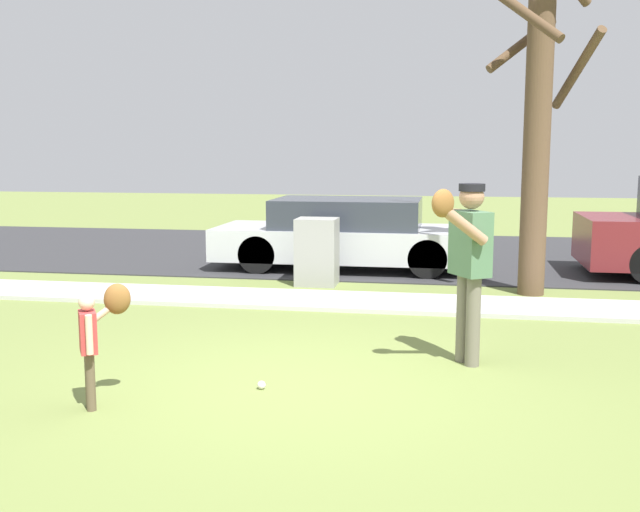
{
  "coord_description": "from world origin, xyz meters",
  "views": [
    {
      "loc": [
        1.27,
        -6.33,
        2.11
      ],
      "look_at": [
        -0.05,
        1.22,
        1.0
      ],
      "focal_mm": 41.68,
      "sensor_mm": 36.0,
      "label": 1
    }
  ],
  "objects_px": {
    "street_tree_near": "(538,111)",
    "person_child": "(98,329)",
    "parked_sedan_silver": "(347,234)",
    "utility_cabinet": "(317,252)",
    "person_adult": "(467,253)",
    "baseball": "(262,385)"
  },
  "relations": [
    {
      "from": "parked_sedan_silver",
      "to": "person_adult",
      "type": "bearing_deg",
      "value": -70.86
    },
    {
      "from": "person_adult",
      "to": "person_child",
      "type": "bearing_deg",
      "value": -0.94
    },
    {
      "from": "utility_cabinet",
      "to": "baseball",
      "type": "bearing_deg",
      "value": -85.28
    },
    {
      "from": "person_adult",
      "to": "utility_cabinet",
      "type": "distance_m",
      "value": 4.63
    },
    {
      "from": "utility_cabinet",
      "to": "street_tree_near",
      "type": "distance_m",
      "value": 3.86
    },
    {
      "from": "baseball",
      "to": "parked_sedan_silver",
      "type": "bearing_deg",
      "value": 91.39
    },
    {
      "from": "utility_cabinet",
      "to": "street_tree_near",
      "type": "bearing_deg",
      "value": -4.18
    },
    {
      "from": "parked_sedan_silver",
      "to": "person_child",
      "type": "bearing_deg",
      "value": -98.06
    },
    {
      "from": "person_child",
      "to": "utility_cabinet",
      "type": "relative_size",
      "value": 0.96
    },
    {
      "from": "person_adult",
      "to": "utility_cabinet",
      "type": "xyz_separation_m",
      "value": [
        -2.21,
        4.03,
        -0.59
      ]
    },
    {
      "from": "person_adult",
      "to": "utility_cabinet",
      "type": "height_order",
      "value": "person_adult"
    },
    {
      "from": "person_adult",
      "to": "parked_sedan_silver",
      "type": "xyz_separation_m",
      "value": [
        -1.95,
        5.61,
        -0.49
      ]
    },
    {
      "from": "utility_cabinet",
      "to": "street_tree_near",
      "type": "xyz_separation_m",
      "value": [
        3.22,
        -0.24,
        2.12
      ]
    },
    {
      "from": "baseball",
      "to": "street_tree_near",
      "type": "xyz_separation_m",
      "value": [
        2.8,
        4.89,
        2.6
      ]
    },
    {
      "from": "street_tree_near",
      "to": "person_child",
      "type": "bearing_deg",
      "value": -125.85
    },
    {
      "from": "person_child",
      "to": "street_tree_near",
      "type": "xyz_separation_m",
      "value": [
        4.0,
        5.54,
        1.98
      ]
    },
    {
      "from": "person_child",
      "to": "parked_sedan_silver",
      "type": "distance_m",
      "value": 7.43
    },
    {
      "from": "parked_sedan_silver",
      "to": "utility_cabinet",
      "type": "bearing_deg",
      "value": -99.37
    },
    {
      "from": "person_child",
      "to": "baseball",
      "type": "bearing_deg",
      "value": -2.8
    },
    {
      "from": "baseball",
      "to": "parked_sedan_silver",
      "type": "height_order",
      "value": "parked_sedan_silver"
    },
    {
      "from": "person_adult",
      "to": "person_child",
      "type": "distance_m",
      "value": 3.49
    },
    {
      "from": "street_tree_near",
      "to": "baseball",
      "type": "bearing_deg",
      "value": -119.81
    }
  ]
}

